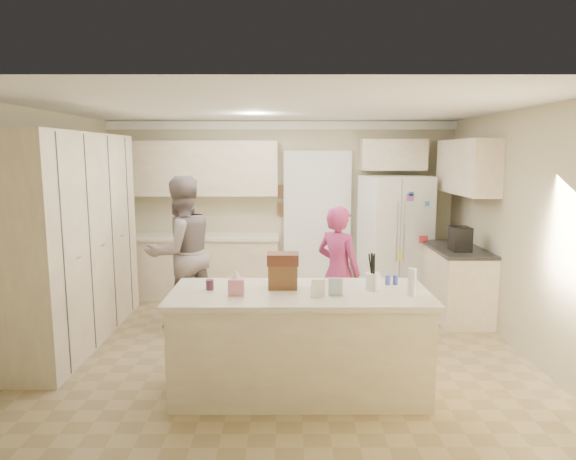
{
  "coord_description": "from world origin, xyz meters",
  "views": [
    {
      "loc": [
        0.08,
        -5.49,
        2.14
      ],
      "look_at": [
        0.1,
        0.35,
        1.25
      ],
      "focal_mm": 32.0,
      "sensor_mm": 36.0,
      "label": 1
    }
  ],
  "objects_px": {
    "coffee_maker": "(460,239)",
    "refrigerator": "(395,238)",
    "teen_boy": "(181,253)",
    "dollhouse_body": "(283,276)",
    "utensil_crock": "(373,281)",
    "teen_girl": "(338,272)",
    "island_base": "(300,344)",
    "tissue_box": "(236,286)"
  },
  "relations": [
    {
      "from": "coffee_maker",
      "to": "refrigerator",
      "type": "bearing_deg",
      "value": 118.86
    },
    {
      "from": "coffee_maker",
      "to": "teen_boy",
      "type": "bearing_deg",
      "value": -177.26
    },
    {
      "from": "coffee_maker",
      "to": "dollhouse_body",
      "type": "bearing_deg",
      "value": -140.71
    },
    {
      "from": "utensil_crock",
      "to": "teen_girl",
      "type": "distance_m",
      "value": 1.37
    },
    {
      "from": "coffee_maker",
      "to": "utensil_crock",
      "type": "relative_size",
      "value": 2.0
    },
    {
      "from": "island_base",
      "to": "teen_boy",
      "type": "relative_size",
      "value": 1.18
    },
    {
      "from": "coffee_maker",
      "to": "dollhouse_body",
      "type": "relative_size",
      "value": 1.15
    },
    {
      "from": "tissue_box",
      "to": "teen_boy",
      "type": "relative_size",
      "value": 0.08
    },
    {
      "from": "coffee_maker",
      "to": "teen_girl",
      "type": "bearing_deg",
      "value": -161.92
    },
    {
      "from": "coffee_maker",
      "to": "dollhouse_body",
      "type": "height_order",
      "value": "coffee_maker"
    },
    {
      "from": "coffee_maker",
      "to": "teen_girl",
      "type": "xyz_separation_m",
      "value": [
        -1.57,
        -0.51,
        -0.3
      ]
    },
    {
      "from": "utensil_crock",
      "to": "refrigerator",
      "type": "bearing_deg",
      "value": 74.5
    },
    {
      "from": "utensil_crock",
      "to": "tissue_box",
      "type": "relative_size",
      "value": 1.07
    },
    {
      "from": "teen_girl",
      "to": "refrigerator",
      "type": "bearing_deg",
      "value": -82.13
    },
    {
      "from": "island_base",
      "to": "tissue_box",
      "type": "distance_m",
      "value": 0.79
    },
    {
      "from": "coffee_maker",
      "to": "teen_girl",
      "type": "relative_size",
      "value": 0.19
    },
    {
      "from": "island_base",
      "to": "tissue_box",
      "type": "bearing_deg",
      "value": -169.7
    },
    {
      "from": "utensil_crock",
      "to": "teen_boy",
      "type": "height_order",
      "value": "teen_boy"
    },
    {
      "from": "dollhouse_body",
      "to": "coffee_maker",
      "type": "bearing_deg",
      "value": 39.29
    },
    {
      "from": "refrigerator",
      "to": "dollhouse_body",
      "type": "distance_m",
      "value": 3.29
    },
    {
      "from": "tissue_box",
      "to": "refrigerator",
      "type": "bearing_deg",
      "value": 56.79
    },
    {
      "from": "refrigerator",
      "to": "utensil_crock",
      "type": "bearing_deg",
      "value": -118.47
    },
    {
      "from": "utensil_crock",
      "to": "dollhouse_body",
      "type": "height_order",
      "value": "dollhouse_body"
    },
    {
      "from": "tissue_box",
      "to": "teen_boy",
      "type": "distance_m",
      "value": 2.02
    },
    {
      "from": "island_base",
      "to": "teen_boy",
      "type": "distance_m",
      "value": 2.28
    },
    {
      "from": "dollhouse_body",
      "to": "teen_boy",
      "type": "xyz_separation_m",
      "value": [
        -1.25,
        1.63,
        -0.11
      ]
    },
    {
      "from": "island_base",
      "to": "utensil_crock",
      "type": "relative_size",
      "value": 14.67
    },
    {
      "from": "teen_boy",
      "to": "refrigerator",
      "type": "bearing_deg",
      "value": 165.18
    },
    {
      "from": "tissue_box",
      "to": "dollhouse_body",
      "type": "relative_size",
      "value": 0.54
    },
    {
      "from": "teen_boy",
      "to": "dollhouse_body",
      "type": "bearing_deg",
      "value": 89.2
    },
    {
      "from": "refrigerator",
      "to": "utensil_crock",
      "type": "distance_m",
      "value": 3.03
    },
    {
      "from": "refrigerator",
      "to": "island_base",
      "type": "relative_size",
      "value": 0.82
    },
    {
      "from": "dollhouse_body",
      "to": "teen_girl",
      "type": "height_order",
      "value": "teen_girl"
    },
    {
      "from": "island_base",
      "to": "teen_girl",
      "type": "xyz_separation_m",
      "value": [
        0.48,
        1.39,
        0.33
      ]
    },
    {
      "from": "refrigerator",
      "to": "utensil_crock",
      "type": "height_order",
      "value": "refrigerator"
    },
    {
      "from": "teen_boy",
      "to": "teen_girl",
      "type": "distance_m",
      "value": 1.92
    },
    {
      "from": "teen_boy",
      "to": "teen_girl",
      "type": "xyz_separation_m",
      "value": [
        1.88,
        -0.35,
        -0.16
      ]
    },
    {
      "from": "dollhouse_body",
      "to": "teen_boy",
      "type": "bearing_deg",
      "value": 127.4
    },
    {
      "from": "refrigerator",
      "to": "teen_girl",
      "type": "height_order",
      "value": "refrigerator"
    },
    {
      "from": "coffee_maker",
      "to": "tissue_box",
      "type": "bearing_deg",
      "value": -142.43
    },
    {
      "from": "teen_boy",
      "to": "teen_girl",
      "type": "bearing_deg",
      "value": 131.34
    },
    {
      "from": "coffee_maker",
      "to": "teen_boy",
      "type": "distance_m",
      "value": 3.46
    }
  ]
}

